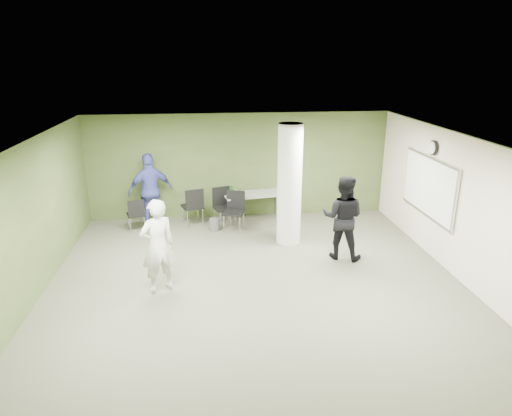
{
  "coord_description": "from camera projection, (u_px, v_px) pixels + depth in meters",
  "views": [
    {
      "loc": [
        -0.88,
        -7.89,
        4.22
      ],
      "look_at": [
        0.12,
        1.0,
        1.21
      ],
      "focal_mm": 32.0,
      "sensor_mm": 36.0,
      "label": 1
    }
  ],
  "objects": [
    {
      "name": "floor",
      "position": [
        256.0,
        283.0,
        8.87
      ],
      "size": [
        8.0,
        8.0,
        0.0
      ],
      "primitive_type": "plane",
      "color": "#4F503F",
      "rests_on": "ground"
    },
    {
      "name": "ceiling",
      "position": [
        256.0,
        140.0,
        7.98
      ],
      "size": [
        8.0,
        8.0,
        0.0
      ],
      "primitive_type": "plane",
      "rotation": [
        3.14,
        0.0,
        0.0
      ],
      "color": "white",
      "rests_on": "wall_back"
    },
    {
      "name": "wall_back",
      "position": [
        239.0,
        166.0,
        12.19
      ],
      "size": [
        8.0,
        2.8,
        0.02
      ],
      "primitive_type": "cube",
      "rotation": [
        1.57,
        0.0,
        0.0
      ],
      "color": "#425226",
      "rests_on": "floor"
    },
    {
      "name": "wall_left",
      "position": [
        30.0,
        224.0,
        8.0
      ],
      "size": [
        0.02,
        8.0,
        2.8
      ],
      "primitive_type": "cube",
      "color": "#425226",
      "rests_on": "floor"
    },
    {
      "name": "wall_right_cream",
      "position": [
        460.0,
        208.0,
        8.85
      ],
      "size": [
        0.02,
        8.0,
        2.8
      ],
      "primitive_type": "cube",
      "color": "beige",
      "rests_on": "floor"
    },
    {
      "name": "column",
      "position": [
        289.0,
        185.0,
        10.41
      ],
      "size": [
        0.56,
        0.56,
        2.8
      ],
      "primitive_type": "cylinder",
      "color": "silver",
      "rests_on": "floor"
    },
    {
      "name": "whiteboard",
      "position": [
        428.0,
        186.0,
        9.94
      ],
      "size": [
        0.05,
        2.3,
        1.3
      ],
      "color": "silver",
      "rests_on": "wall_right_cream"
    },
    {
      "name": "wall_clock",
      "position": [
        433.0,
        148.0,
        9.67
      ],
      "size": [
        0.06,
        0.32,
        0.32
      ],
      "color": "black",
      "rests_on": "wall_right_cream"
    },
    {
      "name": "folding_table",
      "position": [
        253.0,
        195.0,
        12.02
      ],
      "size": [
        1.69,
        0.96,
        1.01
      ],
      "rotation": [
        0.0,
        0.0,
        0.17
      ],
      "color": "#9A9A95",
      "rests_on": "floor"
    },
    {
      "name": "wastebasket",
      "position": [
        214.0,
        225.0,
        11.51
      ],
      "size": [
        0.26,
        0.26,
        0.3
      ],
      "primitive_type": "cylinder",
      "color": "#4C4C4C",
      "rests_on": "floor"
    },
    {
      "name": "chair_back_left",
      "position": [
        136.0,
        212.0,
        11.37
      ],
      "size": [
        0.51,
        0.51,
        0.84
      ],
      "rotation": [
        0.0,
        0.0,
        3.4
      ],
      "color": "black",
      "rests_on": "floor"
    },
    {
      "name": "chair_back_right",
      "position": [
        193.0,
        204.0,
        11.71
      ],
      "size": [
        0.63,
        0.63,
        1.0
      ],
      "rotation": [
        0.0,
        0.0,
        3.47
      ],
      "color": "black",
      "rests_on": "floor"
    },
    {
      "name": "chair_table_left",
      "position": [
        223.0,
        203.0,
        11.76
      ],
      "size": [
        0.63,
        0.63,
        0.99
      ],
      "rotation": [
        0.0,
        0.0,
        0.34
      ],
      "color": "black",
      "rests_on": "floor"
    },
    {
      "name": "chair_table_right",
      "position": [
        235.0,
        208.0,
        11.43
      ],
      "size": [
        0.63,
        0.63,
        0.99
      ],
      "rotation": [
        0.0,
        0.0,
        -0.33
      ],
      "color": "black",
      "rests_on": "floor"
    },
    {
      "name": "woman_white",
      "position": [
        158.0,
        246.0,
        8.34
      ],
      "size": [
        0.78,
        0.68,
        1.8
      ],
      "primitive_type": "imported",
      "rotation": [
        0.0,
        0.0,
        3.62
      ],
      "color": "silver",
      "rests_on": "floor"
    },
    {
      "name": "man_black",
      "position": [
        343.0,
        218.0,
        9.74
      ],
      "size": [
        1.11,
        1.01,
        1.84
      ],
      "primitive_type": "imported",
      "rotation": [
        0.0,
        0.0,
        2.7
      ],
      "color": "black",
      "rests_on": "floor"
    },
    {
      "name": "man_blue",
      "position": [
        151.0,
        191.0,
        11.53
      ],
      "size": [
        1.21,
        0.81,
        1.92
      ],
      "primitive_type": "imported",
      "rotation": [
        0.0,
        0.0,
        3.47
      ],
      "color": "#3F469D",
      "rests_on": "floor"
    }
  ]
}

